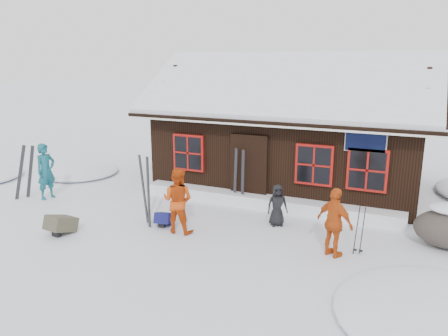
{
  "coord_description": "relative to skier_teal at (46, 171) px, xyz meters",
  "views": [
    {
      "loc": [
        5.22,
        -9.18,
        4.22
      ],
      "look_at": [
        0.6,
        1.3,
        1.3
      ],
      "focal_mm": 35.0,
      "sensor_mm": 36.0,
      "label": 1
    }
  ],
  "objects": [
    {
      "name": "ground",
      "position": [
        4.89,
        -0.35,
        -0.86
      ],
      "size": [
        120.0,
        120.0,
        0.0
      ],
      "primitive_type": "plane",
      "color": "white",
      "rests_on": "ground"
    },
    {
      "name": "mountain_hut",
      "position": [
        6.39,
        4.64,
        0.72
      ],
      "size": [
        8.9,
        6.09,
        4.42
      ],
      "color": "black",
      "rests_on": "ground"
    },
    {
      "name": "snow_drift",
      "position": [
        6.39,
        1.9,
        -0.68
      ],
      "size": [
        7.6,
        0.6,
        0.35
      ],
      "primitive_type": "cube",
      "color": "white",
      "rests_on": "ground"
    },
    {
      "name": "snow_mounds",
      "position": [
        6.54,
        1.52,
        -0.86
      ],
      "size": [
        20.6,
        13.2,
        0.48
      ],
      "color": "white",
      "rests_on": "ground"
    },
    {
      "name": "skier_teal",
      "position": [
        0.0,
        0.0,
        0.0
      ],
      "size": [
        0.5,
        0.68,
        1.71
      ],
      "primitive_type": "imported",
      "rotation": [
        0.0,
        0.0,
        1.42
      ],
      "color": "#155967",
      "rests_on": "ground"
    },
    {
      "name": "skier_orange_left",
      "position": [
        4.98,
        -0.7,
        -0.04
      ],
      "size": [
        0.83,
        0.67,
        1.63
      ],
      "primitive_type": "imported",
      "rotation": [
        0.0,
        0.0,
        3.2
      ],
      "color": "#C3420D",
      "rests_on": "ground"
    },
    {
      "name": "skier_orange_right",
      "position": [
        8.75,
        -0.54,
        -0.08
      ],
      "size": [
        0.98,
        0.75,
        1.55
      ],
      "primitive_type": "imported",
      "rotation": [
        0.0,
        0.0,
        2.66
      ],
      "color": "#C64D14",
      "rests_on": "ground"
    },
    {
      "name": "skier_crouched",
      "position": [
        7.09,
        0.7,
        -0.31
      ],
      "size": [
        0.63,
        0.58,
        1.09
      ],
      "primitive_type": "imported",
      "rotation": [
        0.0,
        0.0,
        0.57
      ],
      "color": "black",
      "rests_on": "ground"
    },
    {
      "name": "ski_pair_left",
      "position": [
        -0.61,
        -0.23,
        -0.04
      ],
      "size": [
        0.61,
        0.44,
        1.7
      ],
      "rotation": [
        0.0,
        0.0,
        0.6
      ],
      "color": "black",
      "rests_on": "ground"
    },
    {
      "name": "ski_pair_mid",
      "position": [
        3.98,
        -0.58,
        0.02
      ],
      "size": [
        0.5,
        0.34,
        1.86
      ],
      "rotation": [
        0.0,
        0.0,
        -0.58
      ],
      "color": "black",
      "rests_on": "ground"
    },
    {
      "name": "ski_pair_right",
      "position": [
        5.57,
        1.85,
        -0.05
      ],
      "size": [
        0.41,
        0.17,
        1.71
      ],
      "rotation": [
        0.0,
        0.0,
        -0.33
      ],
      "color": "black",
      "rests_on": "ground"
    },
    {
      "name": "ski_poles",
      "position": [
        9.23,
        -0.21,
        -0.32
      ],
      "size": [
        0.21,
        0.1,
        1.15
      ],
      "color": "black",
      "rests_on": "ground"
    },
    {
      "name": "backpack_blue",
      "position": [
        4.46,
        -0.52,
        -0.72
      ],
      "size": [
        0.48,
        0.58,
        0.28
      ],
      "primitive_type": "cube",
      "rotation": [
        0.0,
        0.0,
        0.2
      ],
      "color": "#131654",
      "rests_on": "ground"
    },
    {
      "name": "backpack_olive",
      "position": [
        2.42,
        -1.99,
        -0.68
      ],
      "size": [
        0.57,
        0.71,
        0.36
      ],
      "primitive_type": "cube",
      "rotation": [
        0.0,
        0.0,
        -0.11
      ],
      "color": "#474432",
      "rests_on": "ground"
    }
  ]
}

